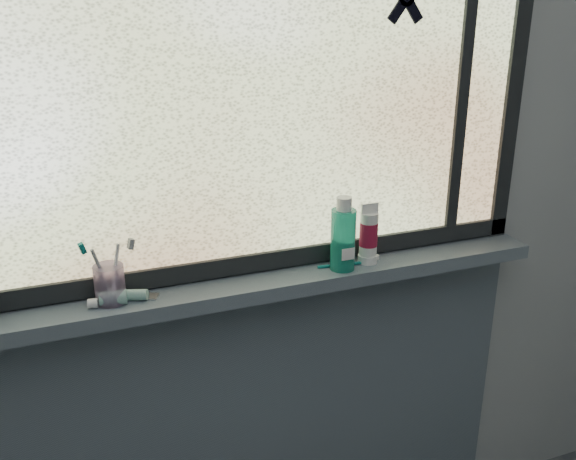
# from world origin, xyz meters

# --- Properties ---
(wall_back) EXTENTS (3.00, 0.01, 2.50)m
(wall_back) POSITION_xyz_m (0.00, 1.30, 1.25)
(wall_back) COLOR #9EA3A8
(wall_back) RESTS_ON ground
(windowsill) EXTENTS (1.62, 0.14, 0.04)m
(windowsill) POSITION_xyz_m (0.00, 1.23, 1.00)
(windowsill) COLOR #4E5C69
(windowsill) RESTS_ON wall_back
(sill_apron) EXTENTS (1.62, 0.02, 0.98)m
(sill_apron) POSITION_xyz_m (0.00, 1.29, 0.49)
(sill_apron) COLOR #4E5C69
(sill_apron) RESTS_ON floor
(window_pane) EXTENTS (1.50, 0.01, 1.00)m
(window_pane) POSITION_xyz_m (0.00, 1.28, 1.53)
(window_pane) COLOR silver
(window_pane) RESTS_ON wall_back
(frame_bottom) EXTENTS (1.60, 0.03, 0.05)m
(frame_bottom) POSITION_xyz_m (0.00, 1.28, 1.05)
(frame_bottom) COLOR black
(frame_bottom) RESTS_ON windowsill
(frame_right) EXTENTS (0.05, 0.03, 1.10)m
(frame_right) POSITION_xyz_m (0.78, 1.28, 1.53)
(frame_right) COLOR black
(frame_right) RESTS_ON wall_back
(frame_mullion) EXTENTS (0.03, 0.03, 1.00)m
(frame_mullion) POSITION_xyz_m (0.60, 1.28, 1.53)
(frame_mullion) COLOR black
(frame_mullion) RESTS_ON wall_back
(toothpaste_tube) EXTENTS (0.21, 0.09, 0.04)m
(toothpaste_tube) POSITION_xyz_m (-0.38, 1.22, 1.04)
(toothpaste_tube) COLOR silver
(toothpaste_tube) RESTS_ON windowsill
(toothbrush_cup) EXTENTS (0.09, 0.09, 0.10)m
(toothbrush_cup) POSITION_xyz_m (-0.40, 1.23, 1.07)
(toothbrush_cup) COLOR #B996C7
(toothbrush_cup) RESTS_ON windowsill
(toothbrush_lying) EXTENTS (0.21, 0.05, 0.01)m
(toothbrush_lying) POSITION_xyz_m (0.23, 1.22, 1.03)
(toothbrush_lying) COLOR #0B6664
(toothbrush_lying) RESTS_ON windowsill
(mouthwash_bottle) EXTENTS (0.09, 0.09, 0.17)m
(mouthwash_bottle) POSITION_xyz_m (0.21, 1.21, 1.12)
(mouthwash_bottle) COLOR teal
(mouthwash_bottle) RESTS_ON windowsill
(cream_tube) EXTENTS (0.06, 0.06, 0.12)m
(cream_tube) POSITION_xyz_m (0.30, 1.23, 1.11)
(cream_tube) COLOR silver
(cream_tube) RESTS_ON windowsill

